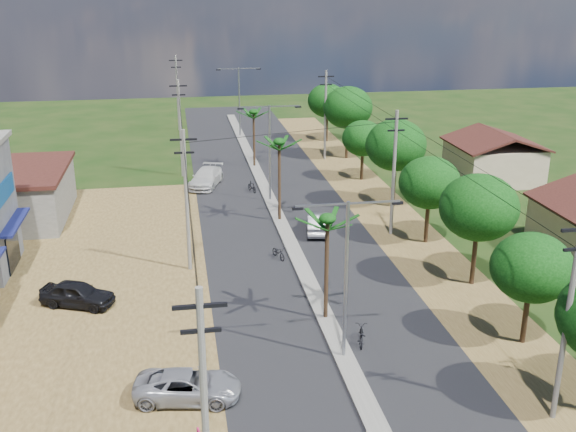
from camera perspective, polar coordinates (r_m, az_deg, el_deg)
name	(u,v)px	position (r m, az deg, el deg)	size (l,w,h in m)	color
ground	(343,358)	(33.42, 4.71, -11.92)	(160.00, 160.00, 0.00)	black
road	(291,245)	(46.59, 0.24, -2.48)	(12.00, 110.00, 0.04)	black
median	(284,229)	(49.33, -0.36, -1.13)	(1.00, 90.00, 0.18)	#605E56
dirt_lot_west	(48,307)	(40.32, -19.62, -7.28)	(18.00, 46.00, 0.04)	#513E1B
dirt_shoulder_east	(408,238)	(48.67, 10.15, -1.83)	(5.00, 90.00, 0.03)	#513E1B
house_east_far	(494,154)	(64.22, 17.03, 5.00)	(7.60, 7.50, 4.60)	tan
tree_east_b	(532,268)	(34.87, 19.94, -4.13)	(4.00, 4.00, 5.83)	black
tree_east_c	(479,208)	(40.58, 15.86, 0.70)	(4.60, 4.60, 6.83)	black
tree_east_d	(430,183)	(46.73, 11.90, 2.77)	(4.20, 4.20, 6.13)	black
tree_east_e	(396,145)	(53.87, 9.12, 5.94)	(4.80, 4.80, 7.14)	black
tree_east_f	(363,138)	(61.46, 6.36, 6.55)	(3.80, 3.80, 5.52)	black
tree_east_g	(348,108)	(68.92, 5.08, 9.12)	(5.00, 5.00, 7.38)	black
tree_east_h	(327,101)	(76.61, 3.34, 9.72)	(4.40, 4.40, 6.52)	black
palm_median_near	(327,223)	(34.55, 3.36, -0.63)	(2.00, 2.00, 6.15)	black
palm_median_mid	(279,146)	(49.54, -0.74, 5.98)	(2.00, 2.00, 6.55)	black
palm_median_far	(254,114)	(65.19, -2.94, 8.61)	(2.00, 2.00, 5.85)	black
streetlight_near	(346,268)	(31.22, 4.95, -4.38)	(5.10, 0.18, 8.00)	gray
streetlight_mid	(270,145)	(54.61, -1.55, 6.03)	(5.10, 0.18, 8.00)	gray
streetlight_far	(239,96)	(78.99, -4.15, 10.10)	(5.10, 0.18, 8.00)	gray
utility_pole_w_a	(205,413)	(21.63, -7.06, -16.23)	(1.60, 0.24, 9.00)	#605E56
utility_pole_w_b	(186,198)	(41.58, -8.59, 1.52)	(1.60, 0.24, 9.00)	#605E56
utility_pole_w_c	(180,126)	(62.91, -9.11, 7.53)	(1.60, 0.24, 9.00)	#605E56
utility_pole_w_d	(177,91)	(83.59, -9.35, 10.39)	(1.60, 0.24, 9.00)	#605E56
utility_pole_e_a	(568,316)	(29.10, 22.61, -7.80)	(1.60, 0.24, 9.00)	#605E56
utility_pole_e_b	(394,170)	(47.78, 8.96, 3.83)	(1.60, 0.24, 9.00)	#605E56
utility_pole_e_c	(325,113)	(68.47, 3.19, 8.69)	(1.60, 0.24, 9.00)	#605E56
car_silver_mid	(318,223)	(48.83, 2.53, -0.59)	(1.50, 4.29, 1.41)	#919299
car_white_far	(206,178)	(60.24, -6.95, 3.21)	(2.16, 5.32, 1.54)	#AFAFAB
car_parked_silver	(188,387)	(30.43, -8.47, -14.09)	(2.14, 4.64, 1.29)	#919299
car_parked_dark	(77,294)	(39.68, -17.40, -6.36)	(1.68, 4.17, 1.42)	black
moto_rider_east	(361,336)	(34.47, 6.21, -10.06)	(0.60, 1.71, 0.90)	black
moto_rider_west_a	(279,253)	(44.22, -0.80, -3.14)	(0.56, 1.60, 0.84)	black
moto_rider_west_b	(252,187)	(58.30, -3.08, 2.47)	(0.44, 1.56, 0.94)	black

